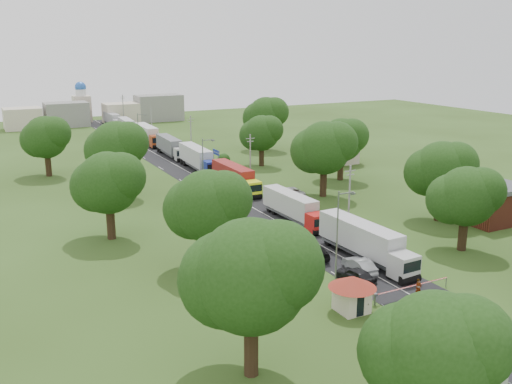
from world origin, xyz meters
TOP-DOWN VIEW (x-y plane):
  - ground at (0.00, 0.00)m, footprint 260.00×260.00m
  - road at (0.00, 20.00)m, footprint 8.00×200.00m
  - boom_barrier at (-1.36, -25.00)m, footprint 9.22×0.35m
  - guard_booth at (-7.20, -25.00)m, footprint 4.40×4.40m
  - kiosk at (-7.00, -40.00)m, footprint 2.30×2.30m
  - guard_rail at (-5.00, -35.00)m, footprint 0.10×17.00m
  - info_sign at (5.20, 35.00)m, footprint 0.12×3.10m
  - pole_1 at (5.50, -7.00)m, footprint 1.60×0.24m
  - pole_2 at (5.50, 21.00)m, footprint 1.60×0.24m
  - pole_3 at (5.50, 49.00)m, footprint 1.60×0.24m
  - pole_4 at (5.50, 77.00)m, footprint 1.60×0.24m
  - pole_5 at (5.50, 105.00)m, footprint 1.60×0.24m
  - lamp_0 at (-5.35, -20.00)m, footprint 2.03×0.22m
  - lamp_1 at (-5.35, 15.00)m, footprint 2.03×0.22m
  - lamp_2 at (-5.35, 50.00)m, footprint 2.03×0.22m
  - tree_2 at (13.99, -17.86)m, footprint 8.00×8.00m
  - tree_3 at (19.99, -7.84)m, footprint 8.80×8.80m
  - tree_4 at (12.99, 10.17)m, footprint 9.60×9.60m
  - tree_5 at (21.99, 18.16)m, footprint 8.80×8.80m
  - tree_6 at (14.99, 35.14)m, footprint 8.00×8.00m
  - tree_7 at (23.99, 50.17)m, footprint 9.60×9.60m
  - tree_8 at (-14.01, -41.86)m, footprint 8.00×8.00m
  - tree_9 at (-20.01, -29.83)m, footprint 9.60×9.60m
  - tree_10 at (-15.01, -9.84)m, footprint 8.80×8.80m
  - tree_11 at (-22.01, 5.16)m, footprint 8.80×8.80m
  - tree_12 at (-16.01, 25.17)m, footprint 9.60×9.60m
  - tree_13 at (-24.01, 45.16)m, footprint 8.80×8.80m
  - house_brick at (26.00, -12.00)m, footprint 8.60×6.60m
  - house_cream at (30.00, 30.00)m, footprint 10.08×10.08m
  - distant_town at (0.68, 110.00)m, footprint 52.00×8.00m
  - church at (-4.00, 118.00)m, footprint 5.00×5.00m
  - truck_0 at (1.73, -15.36)m, footprint 3.05×15.02m
  - truck_1 at (2.02, 0.89)m, footprint 2.62×13.56m
  - truck_2 at (2.29, 20.27)m, footprint 2.49×14.55m
  - truck_3 at (2.34, 37.33)m, footprint 3.23×15.70m
  - truck_4 at (2.17, 52.85)m, footprint 2.98×14.53m
  - truck_5 at (2.29, 70.24)m, footprint 3.01×15.74m
  - truck_6 at (1.95, 87.52)m, footprint 3.10×14.32m
  - truck_7 at (2.00, 104.31)m, footprint 2.42×13.54m
  - car_lane_front at (-3.00, -20.00)m, footprint 2.38×4.93m
  - car_lane_mid at (-1.00, -18.00)m, footprint 2.11×4.94m
  - car_lane_rear at (-3.00, -12.00)m, footprint 2.98×5.79m
  - car_verge_near at (8.00, 11.89)m, footprint 2.87×5.99m
  - car_verge_far at (6.31, 27.96)m, footprint 2.00×4.92m
  - pedestrian_near at (0.27, -25.56)m, footprint 0.70×0.47m
  - pedestrian_booth at (-6.50, -26.00)m, footprint 1.05×1.14m

SIDE VIEW (x-z plane):
  - ground at x=0.00m, z-range 0.00..0.00m
  - road at x=0.00m, z-range -0.02..0.02m
  - guard_rail at x=-5.00m, z-range -0.85..0.85m
  - car_lane_mid at x=-1.00m, z-range 0.00..1.58m
  - car_lane_rear at x=-3.00m, z-range 0.00..1.61m
  - car_lane_front at x=-3.00m, z-range 0.00..1.62m
  - car_verge_near at x=8.00m, z-range 0.00..1.65m
  - car_verge_far at x=6.31m, z-range 0.00..1.67m
  - boom_barrier at x=-1.36m, z-range 0.30..1.48m
  - pedestrian_near at x=0.27m, z-range 0.00..1.86m
  - pedestrian_booth at x=-6.50m, z-range 0.00..1.90m
  - kiosk at x=-7.00m, z-range 0.02..2.43m
  - truck_7 at x=2.00m, z-range 0.11..3.87m
  - truck_1 at x=2.02m, z-range 0.11..3.87m
  - truck_6 at x=1.95m, z-range 0.12..4.08m
  - truck_4 at x=2.17m, z-range 0.12..4.14m
  - truck_2 at x=2.29m, z-range 0.12..4.16m
  - guard_booth at x=-7.20m, z-range 0.44..3.89m
  - truck_0 at x=1.73m, z-range 0.13..4.28m
  - truck_3 at x=2.34m, z-range 0.13..4.47m
  - truck_5 at x=2.29m, z-range 0.13..4.49m
  - house_brick at x=26.00m, z-range 0.05..5.25m
  - info_sign at x=5.20m, z-range 0.95..5.05m
  - distant_town at x=0.68m, z-range -0.51..7.49m
  - house_cream at x=30.00m, z-range 0.74..6.54m
  - pole_1 at x=5.50m, z-range 0.18..9.18m
  - pole_2 at x=5.50m, z-range 0.18..9.18m
  - pole_3 at x=5.50m, z-range 0.18..9.18m
  - pole_4 at x=5.50m, z-range 0.18..9.18m
  - pole_5 at x=5.50m, z-range 0.18..9.18m
  - church at x=-4.00m, z-range -0.76..11.54m
  - lamp_0 at x=-5.35m, z-range 0.55..10.55m
  - lamp_1 at x=-5.35m, z-range 0.55..10.55m
  - lamp_2 at x=-5.35m, z-range 0.55..10.55m
  - tree_2 at x=13.99m, z-range 1.55..11.65m
  - tree_6 at x=14.99m, z-range 1.55..11.65m
  - tree_8 at x=-14.01m, z-range 1.55..11.65m
  - tree_3 at x=19.99m, z-range 1.69..12.76m
  - tree_5 at x=21.99m, z-range 1.69..12.76m
  - tree_10 at x=-15.01m, z-range 1.69..12.76m
  - tree_11 at x=-22.01m, z-range 1.69..12.76m
  - tree_13 at x=-24.01m, z-range 1.69..12.76m
  - tree_4 at x=12.99m, z-range 1.83..13.88m
  - tree_7 at x=23.99m, z-range 1.83..13.88m
  - tree_9 at x=-20.01m, z-range 1.83..13.88m
  - tree_12 at x=-16.01m, z-range 1.83..13.88m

